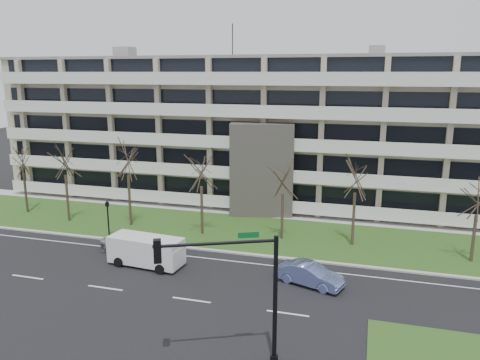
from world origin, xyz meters
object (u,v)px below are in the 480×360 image
(white_van, at_px, (147,249))
(traffic_signal, at_px, (235,281))
(silver_pickup, at_px, (130,245))
(pedestrian_signal, at_px, (108,214))
(blue_sedan, at_px, (310,274))

(white_van, xyz_separation_m, traffic_signal, (9.51, -9.61, 3.05))
(silver_pickup, distance_m, pedestrian_signal, 4.72)
(traffic_signal, xyz_separation_m, pedestrian_signal, (-15.40, 14.14, -2.27))
(traffic_signal, height_order, pedestrian_signal, traffic_signal)
(silver_pickup, bearing_deg, white_van, -107.82)
(blue_sedan, bearing_deg, white_van, 108.37)
(traffic_signal, bearing_deg, blue_sedan, 52.54)
(silver_pickup, bearing_deg, pedestrian_signal, 70.88)
(silver_pickup, height_order, traffic_signal, traffic_signal)
(white_van, distance_m, traffic_signal, 13.86)
(white_van, bearing_deg, blue_sedan, 5.41)
(white_van, height_order, pedestrian_signal, pedestrian_signal)
(blue_sedan, height_order, pedestrian_signal, pedestrian_signal)
(pedestrian_signal, bearing_deg, blue_sedan, -39.13)
(silver_pickup, distance_m, white_van, 2.96)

